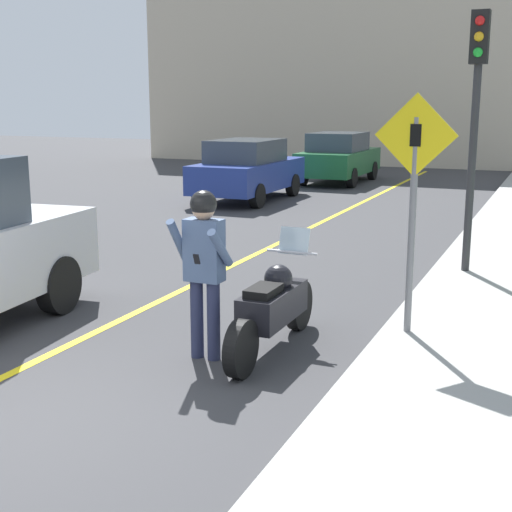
{
  "coord_description": "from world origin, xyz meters",
  "views": [
    {
      "loc": [
        4.42,
        -4.32,
        2.73
      ],
      "look_at": [
        1.3,
        2.86,
        1.01
      ],
      "focal_mm": 50.0,
      "sensor_mm": 36.0,
      "label": 1
    }
  ],
  "objects_px": {
    "parked_car_blue": "(248,169)",
    "parked_car_green": "(339,157)",
    "crossing_sign": "(413,192)",
    "motorcycle": "(273,307)",
    "traffic_light": "(476,94)",
    "person_biker": "(204,256)"
  },
  "relations": [
    {
      "from": "parked_car_blue",
      "to": "parked_car_green",
      "type": "distance_m",
      "value": 5.3
    },
    {
      "from": "crossing_sign",
      "to": "parked_car_blue",
      "type": "relative_size",
      "value": 0.64
    },
    {
      "from": "motorcycle",
      "to": "parked_car_green",
      "type": "xyz_separation_m",
      "value": [
        -4.21,
        16.23,
        0.36
      ]
    },
    {
      "from": "motorcycle",
      "to": "traffic_light",
      "type": "distance_m",
      "value": 5.08
    },
    {
      "from": "crossing_sign",
      "to": "parked_car_green",
      "type": "bearing_deg",
      "value": 109.78
    },
    {
      "from": "crossing_sign",
      "to": "parked_car_blue",
      "type": "distance_m",
      "value": 12.09
    },
    {
      "from": "motorcycle",
      "to": "person_biker",
      "type": "xyz_separation_m",
      "value": [
        -0.58,
        -0.52,
        0.63
      ]
    },
    {
      "from": "crossing_sign",
      "to": "traffic_light",
      "type": "relative_size",
      "value": 0.69
    },
    {
      "from": "traffic_light",
      "to": "parked_car_green",
      "type": "relative_size",
      "value": 0.92
    },
    {
      "from": "crossing_sign",
      "to": "parked_car_green",
      "type": "height_order",
      "value": "crossing_sign"
    },
    {
      "from": "person_biker",
      "to": "traffic_light",
      "type": "distance_m",
      "value": 5.48
    },
    {
      "from": "parked_car_green",
      "to": "person_biker",
      "type": "bearing_deg",
      "value": -77.75
    },
    {
      "from": "parked_car_blue",
      "to": "parked_car_green",
      "type": "bearing_deg",
      "value": 78.83
    },
    {
      "from": "crossing_sign",
      "to": "parked_car_blue",
      "type": "xyz_separation_m",
      "value": [
        -6.54,
        10.13,
        -0.88
      ]
    },
    {
      "from": "crossing_sign",
      "to": "traffic_light",
      "type": "xyz_separation_m",
      "value": [
        0.21,
        3.36,
        1.08
      ]
    },
    {
      "from": "person_biker",
      "to": "parked_car_green",
      "type": "xyz_separation_m",
      "value": [
        -3.64,
        16.75,
        -0.28
      ]
    },
    {
      "from": "person_biker",
      "to": "parked_car_blue",
      "type": "distance_m",
      "value": 12.45
    },
    {
      "from": "traffic_light",
      "to": "parked_car_blue",
      "type": "bearing_deg",
      "value": 134.92
    },
    {
      "from": "person_biker",
      "to": "traffic_light",
      "type": "bearing_deg",
      "value": 66.36
    },
    {
      "from": "parked_car_green",
      "to": "parked_car_blue",
      "type": "bearing_deg",
      "value": -101.17
    },
    {
      "from": "motorcycle",
      "to": "parked_car_blue",
      "type": "distance_m",
      "value": 12.21
    },
    {
      "from": "crossing_sign",
      "to": "parked_car_blue",
      "type": "height_order",
      "value": "crossing_sign"
    }
  ]
}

